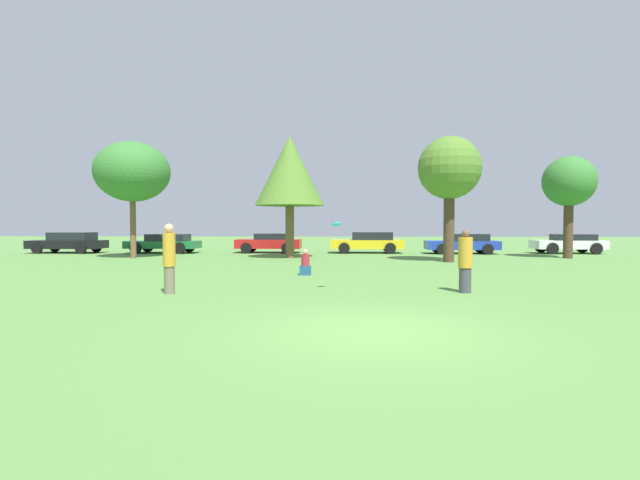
{
  "coord_description": "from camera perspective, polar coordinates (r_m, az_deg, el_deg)",
  "views": [
    {
      "loc": [
        -0.67,
        -7.95,
        1.82
      ],
      "look_at": [
        -1.14,
        5.44,
        1.36
      ],
      "focal_mm": 26.25,
      "sensor_mm": 36.0,
      "label": 1
    }
  ],
  "objects": [
    {
      "name": "bystander_sitting",
      "position": [
        16.66,
        -1.8,
        -2.98
      ],
      "size": [
        0.39,
        0.33,
        0.93
      ],
      "color": "navy",
      "rests_on": "ground"
    },
    {
      "name": "tree_2",
      "position": [
        23.3,
        15.5,
        8.25
      ],
      "size": [
        2.98,
        2.98,
        5.99
      ],
      "color": "#473323",
      "rests_on": "ground"
    },
    {
      "name": "parked_car_white",
      "position": [
        32.59,
        28.09,
        -0.32
      ],
      "size": [
        4.14,
        1.96,
        1.19
      ],
      "rotation": [
        0.0,
        0.0,
        3.12
      ],
      "color": "silver",
      "rests_on": "ground"
    },
    {
      "name": "person_thrower",
      "position": [
        12.77,
        -17.91,
        -2.08
      ],
      "size": [
        0.32,
        0.32,
        1.83
      ],
      "rotation": [
        0.0,
        0.0,
        0.06
      ],
      "color": "#726651",
      "rests_on": "ground"
    },
    {
      "name": "tree_1",
      "position": [
        25.32,
        -3.72,
        8.34
      ],
      "size": [
        3.72,
        3.72,
        6.53
      ],
      "color": "brown",
      "rests_on": "ground"
    },
    {
      "name": "parked_car_blue",
      "position": [
        29.95,
        17.03,
        -0.38
      ],
      "size": [
        4.38,
        1.95,
        1.21
      ],
      "rotation": [
        0.0,
        0.0,
        3.12
      ],
      "color": "#1E389E",
      "rests_on": "ground"
    },
    {
      "name": "tree_3",
      "position": [
        28.07,
        28.09,
        6.15
      ],
      "size": [
        2.66,
        2.66,
        5.39
      ],
      "color": "#473323",
      "rests_on": "ground"
    },
    {
      "name": "parked_car_yellow",
      "position": [
        29.47,
        5.89,
        -0.24
      ],
      "size": [
        4.55,
        2.04,
        1.31
      ],
      "rotation": [
        0.0,
        0.0,
        3.12
      ],
      "color": "gold",
      "rests_on": "ground"
    },
    {
      "name": "frisbee",
      "position": [
        12.54,
        2.04,
        1.95
      ],
      "size": [
        0.26,
        0.24,
        0.13
      ],
      "color": "#19B2D8"
    },
    {
      "name": "parked_car_black",
      "position": [
        33.34,
        -28.29,
        -0.22
      ],
      "size": [
        4.52,
        2.02,
        1.3
      ],
      "rotation": [
        0.0,
        0.0,
        3.12
      ],
      "color": "black",
      "rests_on": "ground"
    },
    {
      "name": "parked_car_green",
      "position": [
        30.91,
        -18.42,
        -0.31
      ],
      "size": [
        4.47,
        2.03,
        1.19
      ],
      "rotation": [
        0.0,
        0.0,
        3.12
      ],
      "color": "#196633",
      "rests_on": "ground"
    },
    {
      "name": "parked_car_red",
      "position": [
        29.75,
        -6.15,
        -0.29
      ],
      "size": [
        4.1,
        1.95,
        1.22
      ],
      "rotation": [
        0.0,
        0.0,
        3.12
      ],
      "color": "red",
      "rests_on": "ground"
    },
    {
      "name": "tree_0",
      "position": [
        26.9,
        -21.91,
        7.7
      ],
      "size": [
        3.89,
        3.89,
        6.18
      ],
      "color": "brown",
      "rests_on": "ground"
    },
    {
      "name": "ground_plane",
      "position": [
        8.19,
        6.78,
        -10.87
      ],
      "size": [
        120.0,
        120.0,
        0.0
      ],
      "primitive_type": "plane",
      "color": "#54843D"
    },
    {
      "name": "person_catcher",
      "position": [
        12.94,
        17.29,
        -2.51
      ],
      "size": [
        0.37,
        0.37,
        1.66
      ],
      "rotation": [
        0.0,
        0.0,
        -3.08
      ],
      "color": "#3F3F47",
      "rests_on": "ground"
    }
  ]
}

